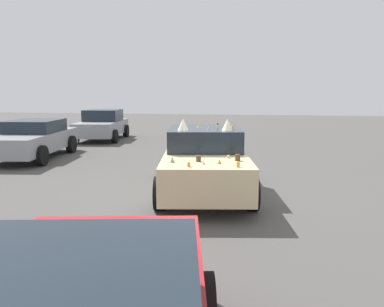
# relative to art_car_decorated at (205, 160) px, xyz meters

# --- Properties ---
(ground_plane) EXTENTS (60.00, 60.00, 0.00)m
(ground_plane) POSITION_rel_art_car_decorated_xyz_m (-0.04, -0.01, -0.75)
(ground_plane) COLOR #514F4C
(art_car_decorated) EXTENTS (4.76, 2.55, 1.73)m
(art_car_decorated) POSITION_rel_art_car_decorated_xyz_m (0.00, 0.00, 0.00)
(art_car_decorated) COLOR beige
(art_car_decorated) RESTS_ON ground
(parked_sedan_row_back_center) EXTENTS (4.41, 2.40, 1.33)m
(parked_sedan_row_back_center) POSITION_rel_art_car_decorated_xyz_m (3.48, 6.56, -0.06)
(parked_sedan_row_back_center) COLOR gray
(parked_sedan_row_back_center) RESTS_ON ground
(parked_sedan_far_left) EXTENTS (4.09, 2.38, 1.44)m
(parked_sedan_far_left) POSITION_rel_art_car_decorated_xyz_m (8.83, 6.20, -0.04)
(parked_sedan_far_left) COLOR gray
(parked_sedan_far_left) RESTS_ON ground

